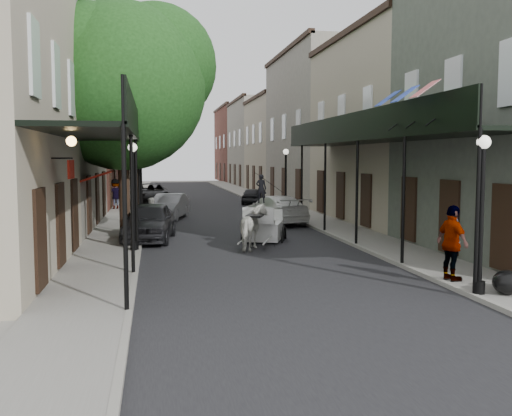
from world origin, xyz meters
name	(u,v)px	position (x,y,z in m)	size (l,w,h in m)	color
ground	(289,287)	(0.00, 0.00, 0.00)	(140.00, 140.00, 0.00)	gray
road	(212,213)	(0.00, 20.00, 0.01)	(8.00, 90.00, 0.01)	black
sidewalk_left	(127,214)	(-5.00, 20.00, 0.06)	(2.20, 90.00, 0.12)	gray
sidewalk_right	(292,211)	(5.00, 20.00, 0.06)	(2.20, 90.00, 0.12)	gray
building_row_left	(82,132)	(-8.60, 30.00, 5.25)	(5.00, 80.00, 10.50)	#A19781
building_row_right	(307,134)	(8.60, 30.00, 5.25)	(5.00, 80.00, 10.50)	gray
gallery_left	(114,137)	(-4.79, 6.98, 4.05)	(2.20, 18.05, 4.88)	black
gallery_right	(368,139)	(4.79, 6.98, 4.05)	(2.20, 18.05, 4.88)	black
tree_near	(132,80)	(-4.20, 10.18, 6.49)	(7.31, 6.80, 9.63)	#382619
tree_far	(140,119)	(-4.25, 24.18, 5.84)	(6.45, 6.00, 8.61)	#382619
lamppost_right_near	(481,212)	(4.10, -2.00, 2.05)	(0.32, 0.32, 3.71)	black
lamppost_left	(133,195)	(-4.10, 6.00, 2.05)	(0.32, 0.32, 3.71)	black
lamppost_right_far	(286,180)	(4.10, 18.00, 2.05)	(0.32, 0.32, 3.71)	black
horse	(254,228)	(0.14, 6.00, 0.81)	(0.87, 1.92, 1.62)	silver
carriage	(265,214)	(0.98, 8.38, 1.05)	(2.19, 2.70, 2.71)	black
pedestrian_walking	(152,214)	(-3.50, 12.12, 0.76)	(0.74, 0.58, 1.52)	#9E9E95
pedestrian_sidewalk_left	(115,194)	(-5.80, 22.80, 1.06)	(1.21, 0.70, 1.88)	gray
pedestrian_sidewalk_right	(452,243)	(4.20, -0.56, 1.11)	(1.16, 0.48, 1.97)	gray
car_left_near	(149,222)	(-3.60, 9.00, 0.77)	(1.83, 4.54, 1.55)	black
car_left_mid	(169,207)	(-2.61, 17.05, 0.68)	(1.45, 4.15, 1.37)	gray
car_left_far	(151,194)	(-3.60, 27.17, 0.76)	(2.51, 5.45, 1.52)	black
car_right_near	(275,209)	(2.60, 14.00, 0.72)	(2.01, 4.95, 1.44)	silver
car_right_far	(252,196)	(3.60, 26.40, 0.59)	(1.40, 3.47, 1.18)	black
trash_bags	(507,281)	(4.82, -2.03, 0.39)	(0.94, 1.09, 0.58)	black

